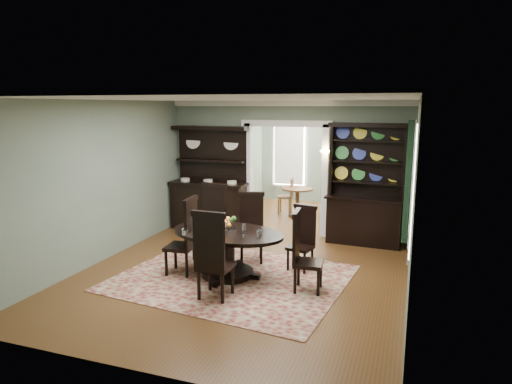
# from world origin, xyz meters

# --- Properties ---
(room) EXTENTS (5.51, 6.01, 3.01)m
(room) POSITION_xyz_m (0.00, 0.04, 1.58)
(room) COLOR brown
(room) RESTS_ON ground
(parlor) EXTENTS (3.51, 3.50, 3.01)m
(parlor) POSITION_xyz_m (0.00, 5.53, 1.52)
(parlor) COLOR brown
(parlor) RESTS_ON ground
(doorway_trim) EXTENTS (2.08, 0.25, 2.57)m
(doorway_trim) POSITION_xyz_m (0.00, 3.00, 1.62)
(doorway_trim) COLOR white
(doorway_trim) RESTS_ON floor
(right_window) EXTENTS (0.15, 1.47, 2.12)m
(right_window) POSITION_xyz_m (2.69, 0.93, 1.60)
(right_window) COLOR white
(right_window) RESTS_ON wall_right
(wall_sconce) EXTENTS (0.27, 0.21, 0.21)m
(wall_sconce) POSITION_xyz_m (0.95, 2.85, 1.89)
(wall_sconce) COLOR #B59230
(wall_sconce) RESTS_ON back_wall_right
(rug) EXTENTS (4.02, 3.42, 0.01)m
(rug) POSITION_xyz_m (-0.09, -0.09, 0.01)
(rug) COLOR maroon
(rug) RESTS_ON floor
(dining_table) EXTENTS (2.17, 2.10, 0.80)m
(dining_table) POSITION_xyz_m (-0.20, -0.02, 0.55)
(dining_table) COLOR black
(dining_table) RESTS_ON rug
(centerpiece) EXTENTS (1.47, 0.94, 0.24)m
(centerpiece) POSITION_xyz_m (-0.19, -0.02, 0.87)
(centerpiece) COLOR white
(centerpiece) RESTS_ON dining_table
(chair_far_left) EXTENTS (0.62, 0.60, 1.44)m
(chair_far_left) POSITION_xyz_m (-0.86, 0.80, 0.76)
(chair_far_left) COLOR black
(chair_far_left) RESTS_ON rug
(chair_far_mid) EXTENTS (0.61, 0.59, 1.30)m
(chair_far_mid) POSITION_xyz_m (-0.10, 0.92, 0.68)
(chair_far_mid) COLOR black
(chair_far_mid) RESTS_ON rug
(chair_far_right) EXTENTS (0.50, 0.49, 1.16)m
(chair_far_right) POSITION_xyz_m (0.93, 0.78, 0.61)
(chair_far_right) COLOR black
(chair_far_right) RESTS_ON rug
(chair_end_left) EXTENTS (0.51, 0.54, 1.37)m
(chair_end_left) POSITION_xyz_m (-0.90, -0.17, 0.72)
(chair_end_left) COLOR black
(chair_end_left) RESTS_ON rug
(chair_end_right) EXTENTS (0.50, 0.52, 1.30)m
(chair_end_right) POSITION_xyz_m (1.15, -0.21, 0.68)
(chair_end_right) COLOR black
(chair_end_right) RESTS_ON rug
(chair_near) EXTENTS (0.54, 0.49, 1.40)m
(chair_near) POSITION_xyz_m (-0.02, -1.01, 0.74)
(chair_near) COLOR black
(chair_near) RESTS_ON rug
(sideboard) EXTENTS (1.85, 0.66, 2.43)m
(sideboard) POSITION_xyz_m (-1.78, 2.72, 0.85)
(sideboard) COLOR black
(sideboard) RESTS_ON floor
(welsh_dresser) EXTENTS (1.66, 0.69, 2.54)m
(welsh_dresser) POSITION_xyz_m (1.81, 2.72, 0.92)
(welsh_dresser) COLOR black
(welsh_dresser) RESTS_ON floor
(parlor_table) EXTENTS (0.83, 0.83, 0.77)m
(parlor_table) POSITION_xyz_m (-0.11, 4.54, 0.50)
(parlor_table) COLOR brown
(parlor_table) RESTS_ON parlor_floor
(parlor_chair_left) EXTENTS (0.42, 0.41, 0.98)m
(parlor_chair_left) POSITION_xyz_m (-0.44, 4.78, 0.52)
(parlor_chair_left) COLOR brown
(parlor_chair_left) RESTS_ON parlor_floor
(parlor_chair_right) EXTENTS (0.47, 0.45, 1.04)m
(parlor_chair_right) POSITION_xyz_m (0.66, 4.76, 0.56)
(parlor_chair_right) COLOR brown
(parlor_chair_right) RESTS_ON parlor_floor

